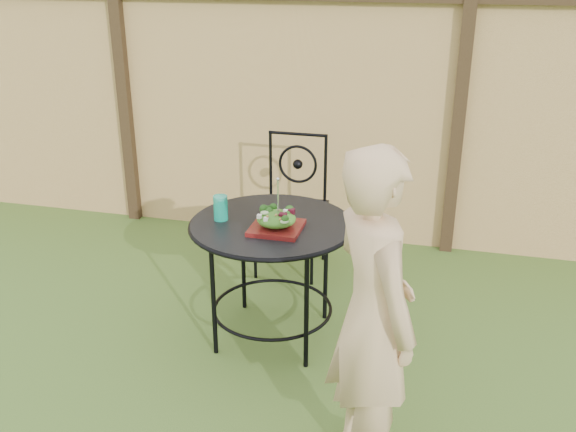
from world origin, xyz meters
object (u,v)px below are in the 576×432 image
object	(u,v)px
diner	(373,316)
patio_chair	(292,200)
patio_table	(272,245)
salad_plate	(276,228)

from	to	relation	value
diner	patio_chair	bearing A→B (deg)	-9.89
patio_table	patio_chair	xyz separation A→B (m)	(-0.11, 0.92, -0.08)
salad_plate	patio_table	bearing A→B (deg)	119.72
patio_table	diner	xyz separation A→B (m)	(0.67, -0.86, 0.14)
patio_table	patio_chair	bearing A→B (deg)	96.93
patio_chair	salad_plate	size ratio (longest dim) A/B	3.52
salad_plate	diner	bearing A→B (deg)	-51.03
patio_chair	diner	size ratio (longest dim) A/B	0.65
patio_table	diner	distance (m)	1.10
diner	salad_plate	world-z (taller)	diner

